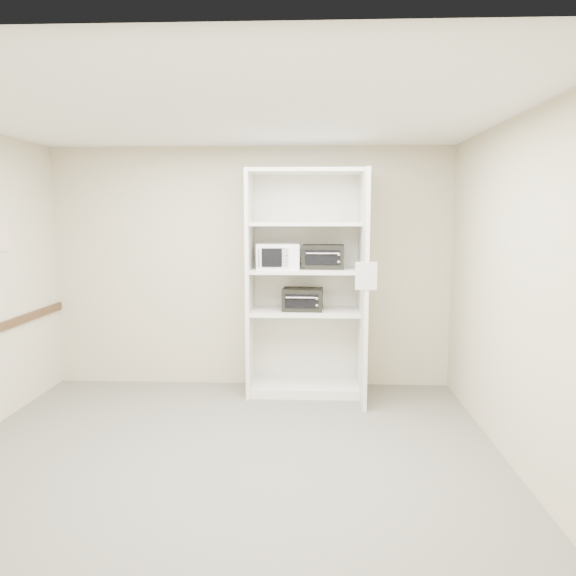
{
  "coord_description": "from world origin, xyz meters",
  "views": [
    {
      "loc": [
        0.68,
        -4.31,
        1.94
      ],
      "look_at": [
        0.44,
        1.39,
        1.2
      ],
      "focal_mm": 35.0,
      "sensor_mm": 36.0,
      "label": 1
    }
  ],
  "objects_px": {
    "toaster_oven_upper": "(323,257)",
    "microwave": "(278,256)",
    "shelving_unit": "(310,291)",
    "toaster_oven_lower": "(303,299)"
  },
  "relations": [
    {
      "from": "microwave",
      "to": "toaster_oven_upper",
      "type": "xyz_separation_m",
      "value": [
        0.49,
        0.08,
        -0.01
      ]
    },
    {
      "from": "shelving_unit",
      "to": "toaster_oven_upper",
      "type": "distance_m",
      "value": 0.39
    },
    {
      "from": "toaster_oven_lower",
      "to": "toaster_oven_upper",
      "type": "bearing_deg",
      "value": 14.01
    },
    {
      "from": "shelving_unit",
      "to": "toaster_oven_upper",
      "type": "height_order",
      "value": "shelving_unit"
    },
    {
      "from": "toaster_oven_upper",
      "to": "toaster_oven_lower",
      "type": "xyz_separation_m",
      "value": [
        -0.22,
        -0.04,
        -0.46
      ]
    },
    {
      "from": "shelving_unit",
      "to": "toaster_oven_lower",
      "type": "xyz_separation_m",
      "value": [
        -0.08,
        -0.02,
        -0.09
      ]
    },
    {
      "from": "toaster_oven_upper",
      "to": "microwave",
      "type": "bearing_deg",
      "value": -167.46
    },
    {
      "from": "shelving_unit",
      "to": "toaster_oven_upper",
      "type": "bearing_deg",
      "value": 9.67
    },
    {
      "from": "shelving_unit",
      "to": "toaster_oven_upper",
      "type": "relative_size",
      "value": 5.45
    },
    {
      "from": "microwave",
      "to": "toaster_oven_upper",
      "type": "bearing_deg",
      "value": 6.03
    }
  ]
}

